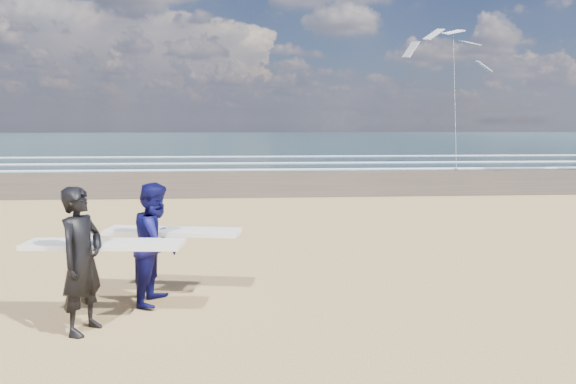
{
  "coord_description": "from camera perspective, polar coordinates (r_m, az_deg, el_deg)",
  "views": [
    {
      "loc": [
        3.13,
        -6.92,
        2.84
      ],
      "look_at": [
        3.99,
        6.0,
        1.05
      ],
      "focal_mm": 32.0,
      "sensor_mm": 36.0,
      "label": 1
    }
  ],
  "objects": [
    {
      "name": "ocean",
      "position": [
        80.75,
        8.3,
        5.8
      ],
      "size": [
        220.0,
        100.0,
        0.02
      ],
      "primitive_type": "cube",
      "color": "#1A3139",
      "rests_on": "ground"
    },
    {
      "name": "foam_breakers",
      "position": [
        38.97,
        21.9,
        3.22
      ],
      "size": [
        220.0,
        11.7,
        0.05
      ],
      "color": "white",
      "rests_on": "ground"
    },
    {
      "name": "surfer_near",
      "position": [
        7.47,
        -21.7,
        -6.89
      ],
      "size": [
        2.24,
        1.12,
        1.99
      ],
      "color": "black",
      "rests_on": "ground"
    },
    {
      "name": "surfer_far",
      "position": [
        8.33,
        -14.28,
        -5.43
      ],
      "size": [
        2.26,
        1.3,
        1.9
      ],
      "color": "#0D0D4B",
      "rests_on": "ground"
    },
    {
      "name": "kite_1",
      "position": [
        34.34,
        18.0,
        11.79
      ],
      "size": [
        5.88,
        4.75,
        9.68
      ],
      "color": "slate",
      "rests_on": "ground"
    }
  ]
}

